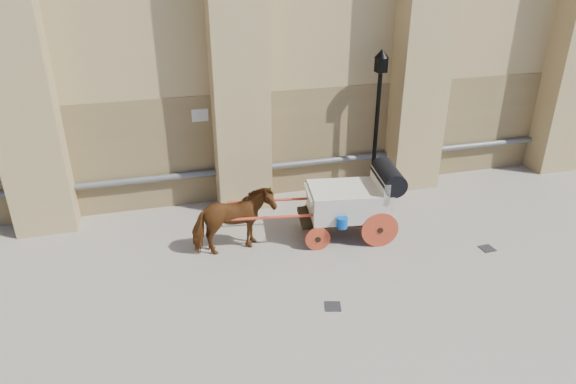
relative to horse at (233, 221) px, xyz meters
name	(u,v)px	position (x,y,z in m)	size (l,w,h in m)	color
ground	(320,269)	(1.67, -1.24, -0.78)	(90.00, 90.00, 0.00)	gray
horse	(233,221)	(0.00, 0.00, 0.00)	(0.84, 1.85, 1.56)	brown
carriage	(354,199)	(2.92, -0.02, 0.19)	(4.21, 1.70, 1.79)	black
street_lamp	(377,120)	(4.36, 2.11, 1.40)	(0.38, 0.38, 4.07)	black
drain_grate_near	(333,306)	(1.50, -2.56, -0.77)	(0.32, 0.32, 0.01)	black
drain_grate_far	(487,248)	(5.74, -1.47, -0.77)	(0.32, 0.32, 0.01)	black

